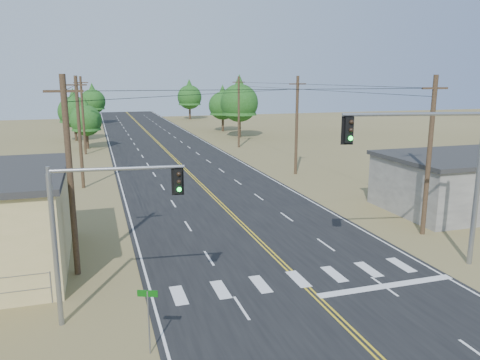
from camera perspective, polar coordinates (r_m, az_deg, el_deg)
name	(u,v)px	position (r m, az deg, el deg)	size (l,w,h in m)	color
road	(201,185)	(43.93, -4.77, -0.57)	(15.00, 200.00, 0.02)	black
utility_pole_left_near	(70,176)	(24.31, -20.00, 0.46)	(1.80, 0.30, 10.00)	#4C3826
utility_pole_left_mid	(79,132)	(44.08, -18.98, 5.58)	(1.80, 0.30, 10.00)	#4C3826
utility_pole_left_far	(83,115)	(64.00, -18.59, 7.53)	(1.80, 0.30, 10.00)	#4C3826
utility_pole_right_near	(429,155)	(31.28, 22.06, 2.81)	(1.80, 0.30, 10.00)	#4C3826
utility_pole_right_mid	(297,125)	(48.28, 6.92, 6.70)	(1.80, 0.30, 10.00)	#4C3826
utility_pole_right_far	(239,111)	(66.96, -0.16, 8.35)	(1.80, 0.30, 10.00)	#4C3826
signal_mast_left	(92,219)	(19.30, -17.55, -4.51)	(5.22, 0.90, 6.54)	gray
signal_mast_right	(440,161)	(25.89, 23.17, 2.11)	(7.45, 1.72, 8.28)	gray
street_sign	(148,312)	(17.62, -11.12, -15.46)	(0.70, 0.30, 2.48)	gray
tree_left_near	(86,117)	(69.20, -18.29, 7.26)	(4.31, 4.31, 7.18)	#3F2D1E
tree_left_mid	(74,109)	(78.58, -19.59, 8.19)	(4.95, 4.95, 8.25)	#3F2D1E
tree_left_far	(93,99)	(106.21, -17.52, 9.40)	(5.25, 5.25, 8.74)	#3F2D1E
tree_right_near	(239,99)	(78.25, -0.09, 9.85)	(6.24, 6.24, 10.40)	#3F2D1E
tree_right_mid	(223,103)	(87.50, -2.13, 9.39)	(5.16, 5.16, 8.60)	#3F2D1E
tree_right_far	(189,95)	(113.92, -6.18, 10.30)	(5.72, 5.72, 9.53)	#3F2D1E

